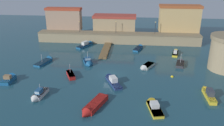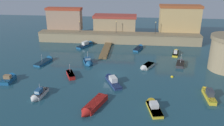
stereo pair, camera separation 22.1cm
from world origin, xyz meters
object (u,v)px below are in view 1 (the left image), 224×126
object	(u,v)px
moored_boat_4	(70,74)
moored_boat_7	(10,78)
quay_lamp_1	(116,25)
moored_boat_10	(112,80)
moored_boat_9	(38,95)
moored_boat_8	(47,60)
moored_boat_3	(87,44)
quay_lamp_2	(155,26)
moored_boat_11	(175,52)
quay_lamp_0	(79,25)
moored_boat_13	(180,63)
moored_boat_0	(139,48)
moored_boat_5	(88,62)
mooring_buoy_0	(172,77)
moored_boat_2	(146,67)
moored_boat_6	(93,107)
moored_boat_1	(208,93)
moored_boat_12	(153,105)

from	to	relation	value
moored_boat_4	moored_boat_7	world-z (taller)	moored_boat_4
quay_lamp_1	moored_boat_10	xyz separation A→B (m)	(1.48, -26.87, -5.01)
moored_boat_4	moored_boat_9	distance (m)	9.88
moored_boat_4	moored_boat_8	distance (m)	10.83
quay_lamp_1	moored_boat_3	bearing A→B (deg)	-154.22
quay_lamp_2	moored_boat_10	size ratio (longest dim) A/B	0.50
quay_lamp_2	moored_boat_11	size ratio (longest dim) A/B	0.60
moored_boat_4	moored_boat_10	size ratio (longest dim) A/B	0.66
quay_lamp_0	moored_boat_13	bearing A→B (deg)	-30.33
quay_lamp_1	moored_boat_0	world-z (taller)	quay_lamp_1
quay_lamp_0	moored_boat_10	xyz separation A→B (m)	(12.59, -26.87, -4.82)
moored_boat_0	moored_boat_8	xyz separation A→B (m)	(-22.40, -12.35, -0.02)
moored_boat_5	moored_boat_7	bearing A→B (deg)	-75.26
mooring_buoy_0	quay_lamp_1	bearing A→B (deg)	120.36
moored_boat_2	moored_boat_4	xyz separation A→B (m)	(-15.95, -5.66, 0.12)
moored_boat_0	mooring_buoy_0	world-z (taller)	moored_boat_0
quay_lamp_1	moored_boat_7	bearing A→B (deg)	-123.78
moored_boat_6	moored_boat_13	bearing A→B (deg)	160.40
moored_boat_3	moored_boat_6	distance (m)	33.94
moored_boat_1	moored_boat_2	xyz separation A→B (m)	(-10.44, 11.60, -0.24)
moored_boat_3	moored_boat_6	size ratio (longest dim) A/B	0.97
moored_boat_3	moored_boat_8	size ratio (longest dim) A/B	1.07
moored_boat_5	moored_boat_0	bearing A→B (deg)	116.08
moored_boat_3	moored_boat_5	xyz separation A→B (m)	(3.21, -14.25, 0.04)
moored_boat_9	moored_boat_13	xyz separation A→B (m)	(27.21, 18.15, -0.10)
moored_boat_5	moored_boat_10	world-z (taller)	moored_boat_5
quay_lamp_2	moored_boat_2	size ratio (longest dim) A/B	0.70
moored_boat_3	moored_boat_9	xyz separation A→B (m)	(-2.41, -30.40, 0.04)
moored_boat_7	moored_boat_11	distance (m)	40.71
moored_boat_0	mooring_buoy_0	distance (m)	19.45
moored_boat_3	moored_boat_13	distance (m)	27.65
moored_boat_1	moored_boat_2	size ratio (longest dim) A/B	1.25
moored_boat_9	moored_boat_8	bearing A→B (deg)	-158.30
moored_boat_8	moored_boat_13	bearing A→B (deg)	-71.47
moored_boat_3	moored_boat_9	bearing A→B (deg)	-157.28
moored_boat_11	moored_boat_13	distance (m)	7.67
moored_boat_8	moored_boat_5	bearing A→B (deg)	-77.58
quay_lamp_0	moored_boat_11	xyz separation A→B (m)	(27.70, -8.54, -4.86)
moored_boat_7	quay_lamp_0	bearing A→B (deg)	-17.09
moored_boat_4	moored_boat_13	size ratio (longest dim) A/B	0.97
quay_lamp_1	moored_boat_8	distance (m)	23.87
quay_lamp_1	moored_boat_4	xyz separation A→B (m)	(-7.51, -24.98, -4.97)
quay_lamp_1	quay_lamp_2	world-z (taller)	quay_lamp_2
moored_boat_4	moored_boat_9	xyz separation A→B (m)	(-3.11, -9.38, 0.01)
moored_boat_0	moored_boat_11	distance (m)	10.14
moored_boat_12	moored_boat_6	bearing A→B (deg)	87.84
moored_boat_5	moored_boat_11	xyz separation A→B (m)	(21.58, 9.67, -0.08)
moored_boat_4	mooring_buoy_0	size ratio (longest dim) A/B	7.61
moored_boat_4	moored_boat_11	size ratio (longest dim) A/B	0.80
moored_boat_8	moored_boat_10	world-z (taller)	moored_boat_8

